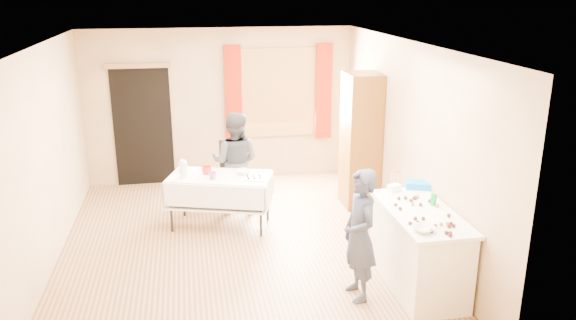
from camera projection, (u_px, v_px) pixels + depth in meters
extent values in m
cube|color=#9E7047|center=(238.00, 247.00, 7.32)|extent=(4.50, 5.50, 0.02)
cube|color=white|center=(232.00, 44.00, 6.54)|extent=(4.50, 5.50, 0.02)
cube|color=tan|center=(220.00, 106.00, 9.52)|extent=(4.50, 0.02, 2.60)
cube|color=tan|center=(269.00, 250.00, 4.34)|extent=(4.50, 0.02, 2.60)
cube|color=tan|center=(42.00, 161.00, 6.54)|extent=(0.02, 5.50, 2.60)
cube|color=tan|center=(408.00, 142.00, 7.33)|extent=(0.02, 5.50, 2.60)
cube|color=olive|center=(279.00, 93.00, 9.60)|extent=(1.32, 0.06, 1.52)
cube|color=white|center=(279.00, 93.00, 9.58)|extent=(1.20, 0.02, 1.40)
cube|color=maroon|center=(233.00, 95.00, 9.42)|extent=(0.28, 0.06, 1.65)
cube|color=maroon|center=(324.00, 92.00, 9.69)|extent=(0.28, 0.06, 1.65)
cube|color=black|center=(143.00, 127.00, 9.36)|extent=(0.95, 0.04, 2.00)
cube|color=olive|center=(138.00, 66.00, 9.03)|extent=(1.05, 0.06, 0.08)
cube|color=brown|center=(361.00, 141.00, 8.45)|extent=(0.50, 0.60, 2.04)
cube|color=#F7EBCA|center=(418.00, 251.00, 6.26)|extent=(0.64, 1.42, 0.86)
cube|color=white|center=(421.00, 213.00, 6.12)|extent=(0.70, 1.47, 0.04)
cube|color=white|center=(219.00, 177.00, 7.74)|extent=(1.51, 1.07, 0.04)
cube|color=black|center=(229.00, 175.00, 8.80)|extent=(0.49, 0.49, 0.05)
cube|color=black|center=(232.00, 157.00, 8.89)|extent=(0.37, 0.16, 0.55)
imported|color=#24293E|center=(360.00, 235.00, 5.94)|extent=(0.60, 0.45, 1.46)
imported|color=black|center=(235.00, 162.00, 8.32)|extent=(1.09, 1.02, 1.51)
cylinder|color=#0B8931|center=(434.00, 200.00, 6.26)|extent=(0.08, 0.08, 0.12)
imported|color=white|center=(424.00, 229.00, 5.60)|extent=(0.37, 0.37, 0.05)
cube|color=white|center=(394.00, 188.00, 6.69)|extent=(0.18, 0.15, 0.08)
cube|color=#0879D7|center=(418.00, 185.00, 6.79)|extent=(0.35, 0.29, 0.08)
cylinder|color=silver|center=(184.00, 170.00, 7.63)|extent=(0.14, 0.14, 0.22)
imported|color=red|center=(207.00, 170.00, 7.79)|extent=(0.14, 0.14, 0.11)
imported|color=red|center=(213.00, 176.00, 7.57)|extent=(0.17, 0.17, 0.10)
imported|color=white|center=(244.00, 172.00, 7.80)|extent=(0.38, 0.38, 0.06)
cube|color=white|center=(254.00, 179.00, 7.58)|extent=(0.33, 0.28, 0.02)
imported|color=white|center=(182.00, 165.00, 7.93)|extent=(0.14, 0.14, 0.17)
sphere|color=#3F2314|center=(448.00, 224.00, 5.74)|extent=(0.04, 0.04, 0.04)
sphere|color=black|center=(417.00, 197.00, 6.47)|extent=(0.04, 0.04, 0.04)
sphere|color=black|center=(449.00, 216.00, 5.94)|extent=(0.04, 0.04, 0.04)
sphere|color=black|center=(400.00, 208.00, 6.13)|extent=(0.04, 0.04, 0.04)
sphere|color=black|center=(454.00, 225.00, 5.69)|extent=(0.04, 0.04, 0.04)
sphere|color=black|center=(410.00, 223.00, 5.74)|extent=(0.04, 0.04, 0.04)
sphere|color=#3F2314|center=(413.00, 204.00, 6.25)|extent=(0.04, 0.04, 0.04)
sphere|color=black|center=(423.00, 219.00, 5.86)|extent=(0.04, 0.04, 0.04)
sphere|color=black|center=(449.00, 226.00, 5.68)|extent=(0.04, 0.04, 0.04)
sphere|color=black|center=(432.00, 231.00, 5.57)|extent=(0.04, 0.04, 0.04)
sphere|color=black|center=(435.00, 226.00, 5.68)|extent=(0.04, 0.04, 0.04)
sphere|color=black|center=(421.00, 205.00, 6.23)|extent=(0.04, 0.04, 0.04)
sphere|color=#3F2314|center=(441.00, 224.00, 5.72)|extent=(0.04, 0.04, 0.04)
sphere|color=black|center=(411.00, 200.00, 6.36)|extent=(0.04, 0.04, 0.04)
sphere|color=black|center=(396.00, 205.00, 6.23)|extent=(0.04, 0.04, 0.04)
sphere|color=black|center=(418.00, 222.00, 5.76)|extent=(0.04, 0.04, 0.04)
sphere|color=black|center=(415.00, 198.00, 6.42)|extent=(0.04, 0.04, 0.04)
sphere|color=black|center=(415.00, 218.00, 5.87)|extent=(0.04, 0.04, 0.04)
sphere|color=#3F2314|center=(437.00, 206.00, 6.21)|extent=(0.04, 0.04, 0.04)
sphere|color=black|center=(399.00, 198.00, 6.42)|extent=(0.04, 0.04, 0.04)
sphere|color=black|center=(450.00, 235.00, 5.47)|extent=(0.04, 0.04, 0.04)
sphere|color=black|center=(406.00, 198.00, 6.43)|extent=(0.04, 0.04, 0.04)
sphere|color=black|center=(446.00, 233.00, 5.53)|extent=(0.04, 0.04, 0.04)
sphere|color=black|center=(451.00, 224.00, 5.74)|extent=(0.04, 0.04, 0.04)
sphere|color=#3F2314|center=(417.00, 197.00, 6.46)|extent=(0.04, 0.04, 0.04)
sphere|color=black|center=(430.00, 201.00, 6.34)|extent=(0.04, 0.04, 0.04)
sphere|color=black|center=(450.00, 233.00, 5.52)|extent=(0.04, 0.04, 0.04)
sphere|color=black|center=(414.00, 198.00, 6.43)|extent=(0.04, 0.04, 0.04)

